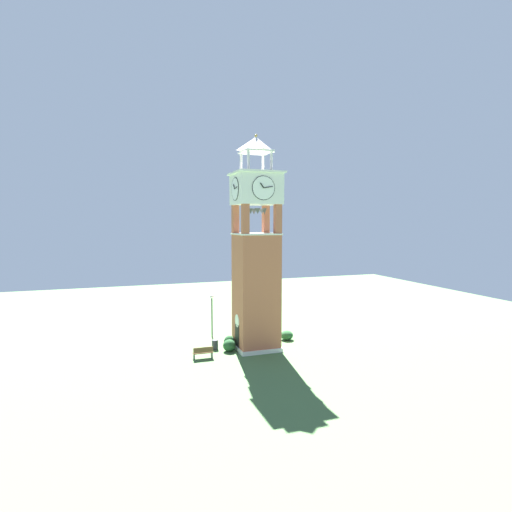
{
  "coord_description": "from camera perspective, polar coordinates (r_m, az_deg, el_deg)",
  "views": [
    {
      "loc": [
        33.23,
        -11.6,
        10.93
      ],
      "look_at": [
        0.0,
        0.0,
        8.02
      ],
      "focal_mm": 29.2,
      "sensor_mm": 36.0,
      "label": 1
    }
  ],
  "objects": [
    {
      "name": "park_bench",
      "position": [
        34.41,
        -7.26,
        -12.98
      ],
      "size": [
        0.47,
        1.61,
        0.95
      ],
      "color": "brown",
      "rests_on": "ground"
    },
    {
      "name": "shrub_near_entry",
      "position": [
        39.31,
        4.24,
        -10.78
      ],
      "size": [
        1.16,
        1.16,
        0.85
      ],
      "primitive_type": "ellipsoid",
      "color": "#234C28",
      "rests_on": "ground"
    },
    {
      "name": "trash_bin",
      "position": [
        36.66,
        -5.64,
        -11.98
      ],
      "size": [
        0.52,
        0.52,
        0.8
      ],
      "primitive_type": "cylinder",
      "color": "#2D2D33",
      "rests_on": "ground"
    },
    {
      "name": "shrub_left_of_tower",
      "position": [
        35.98,
        -3.67,
        -12.12
      ],
      "size": [
        1.07,
        1.07,
        1.01
      ],
      "primitive_type": "ellipsoid",
      "color": "#234C28",
      "rests_on": "ground"
    },
    {
      "name": "clock_tower",
      "position": [
        35.36,
        -0.0,
        -0.81
      ],
      "size": [
        3.97,
        3.97,
        18.18
      ],
      "color": "#AD5B42",
      "rests_on": "ground"
    },
    {
      "name": "lamp_post",
      "position": [
        39.82,
        -6.06,
        -7.07
      ],
      "size": [
        0.36,
        0.36,
        4.07
      ],
      "color": "black",
      "rests_on": "ground"
    },
    {
      "name": "ground",
      "position": [
        36.85,
        -0.0,
        -12.52
      ],
      "size": [
        80.0,
        80.0,
        0.0
      ],
      "primitive_type": "plane",
      "color": "#476B3D"
    },
    {
      "name": "shrub_behind_bench",
      "position": [
        36.95,
        -3.67,
        -11.63
      ],
      "size": [
        0.95,
        0.95,
        1.05
      ],
      "primitive_type": "ellipsoid",
      "color": "#234C28",
      "rests_on": "ground"
    }
  ]
}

